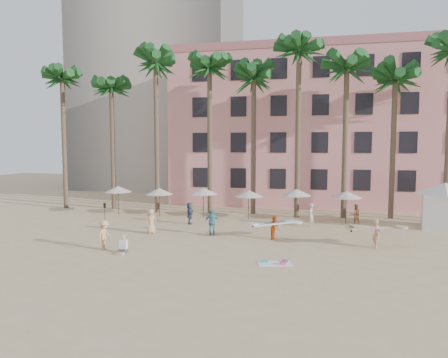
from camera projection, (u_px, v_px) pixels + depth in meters
name	position (u px, v px, depth m)	size (l,w,h in m)	color
ground	(233.00, 262.00, 21.69)	(120.00, 120.00, 0.00)	#D1B789
pink_hotel	(336.00, 130.00, 44.95)	(35.00, 14.00, 16.00)	pink
grey_tower	(162.00, 22.00, 60.31)	(22.00, 18.00, 50.00)	#A89E8E
palm_row	(270.00, 70.00, 35.13)	(44.40, 5.40, 16.30)	brown
umbrella_row	(226.00, 192.00, 34.30)	(22.50, 2.70, 2.73)	#332B23
cabana	(445.00, 202.00, 30.26)	(5.37, 5.37, 3.50)	white
beach_towel	(276.00, 263.00, 21.38)	(1.97, 1.36, 0.14)	white
carrier_yellow	(377.00, 232.00, 24.60)	(3.34, 1.73, 1.80)	tan
carrier_white	(275.00, 226.00, 26.90)	(3.14, 1.81, 1.57)	#DA5316
beachgoers	(210.00, 220.00, 29.00)	(16.66, 11.78, 1.84)	brown
paddle	(105.00, 214.00, 28.47)	(0.18, 0.04, 2.23)	black
seated_man	(123.00, 247.00, 23.44)	(0.45, 0.79, 1.02)	#3F3F4C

